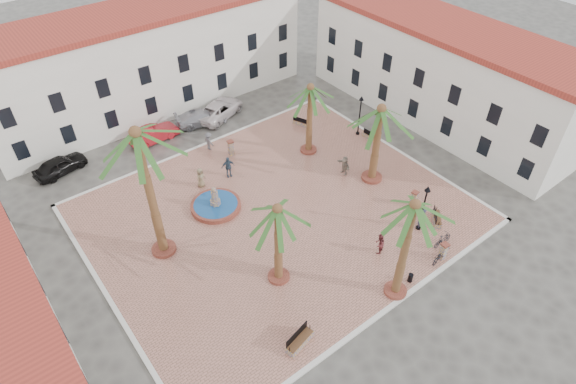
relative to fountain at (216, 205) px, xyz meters
The scene contains 36 objects.
ground 4.69m from the fountain, 44.17° to the right, with size 120.00×120.00×0.00m, color #56544F.
plaza 4.68m from the fountain, 44.17° to the right, with size 26.00×22.00×0.15m, color #B67664.
kerb_n 8.45m from the fountain, 66.63° to the left, with size 26.30×0.30×0.16m, color silver.
kerb_s 14.64m from the fountain, 76.78° to the right, with size 26.30×0.30×0.16m, color silver.
kerb_e 16.67m from the fountain, 11.25° to the right, with size 0.30×22.30×0.16m, color silver.
kerb_w 10.19m from the fountain, 161.38° to the right, with size 0.30×22.30×0.16m, color silver.
building_north 17.62m from the fountain, 78.69° to the left, with size 30.40×7.40×9.50m.
building_east 23.73m from the fountain, ahead, with size 7.40×26.40×9.00m.
fountain is the anchor object (origin of this frame).
palm_nw 9.94m from the fountain, 163.09° to the right, with size 5.39×5.39×10.02m.
palm_sw 9.68m from the fountain, 91.98° to the right, with size 4.59×4.59×6.37m.
palm_s 15.81m from the fountain, 70.51° to the right, with size 4.69×4.69×7.73m.
palm_e 13.76m from the fountain, 21.85° to the right, with size 5.36×5.36×6.85m.
palm_ne 11.47m from the fountain, ahead, with size 4.63×4.63×6.45m.
bench_s 13.04m from the fountain, 99.95° to the right, with size 2.03×1.01×1.03m.
bench_se 16.32m from the fountain, 43.00° to the right, with size 1.54×1.53×0.88m.
bench_e 15.75m from the fountain, ahead, with size 0.58×1.65×0.86m.
bench_ne 13.19m from the fountain, 21.95° to the left, with size 1.05×1.65×0.84m.
lamppost_s 15.14m from the fountain, 46.37° to the right, with size 0.43×0.43×3.96m.
lamppost_e 15.53m from the fountain, ahead, with size 0.42×0.42×3.88m.
bollard_se 16.57m from the fountain, 55.52° to the right, with size 0.51×0.51×1.36m.
bollard_n 6.77m from the fountain, 47.40° to the left, with size 0.54×0.54×1.37m.
bollard_e 14.88m from the fountain, 36.80° to the right, with size 0.56×0.56×1.32m.
litter_bin 14.99m from the fountain, 65.58° to the right, with size 0.32×0.32×0.63m, color black.
cyclist_a 15.04m from the fountain, 46.14° to the right, with size 0.70×0.46×1.92m, color #343550.
bicycle_a 16.42m from the fountain, 56.23° to the right, with size 0.64×1.83×0.96m, color black.
cyclist_b 12.44m from the fountain, 58.99° to the right, with size 0.79×0.62×1.63m, color maroon.
bicycle_b 16.51m from the fountain, 51.13° to the right, with size 0.47×1.68×1.01m, color black.
pedestrian_fountain_a 2.92m from the fountain, 81.62° to the left, with size 0.83×0.54×1.71m, color #867352.
pedestrian_fountain_b 3.89m from the fountain, 42.72° to the left, with size 1.09×0.45×1.86m, color #32475C.
pedestrian_north 7.71m from the fountain, 62.71° to the left, with size 1.06×0.61×1.64m, color #525157.
pedestrian_east 10.84m from the fountain, 15.33° to the right, with size 1.53×0.49×1.65m, color gray.
car_black 13.95m from the fountain, 123.50° to the left, with size 1.72×4.28×1.46m, color black.
car_red 11.11m from the fountain, 88.06° to the left, with size 1.56×4.47×1.47m, color red.
car_silver 12.12m from the fountain, 64.97° to the left, with size 1.96×4.81×1.40m, color #A5A6AE.
car_white 13.19m from the fountain, 57.15° to the left, with size 2.52×5.46×1.52m, color silver.
Camera 1 is at (-15.40, -21.15, 24.69)m, focal length 30.00 mm.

